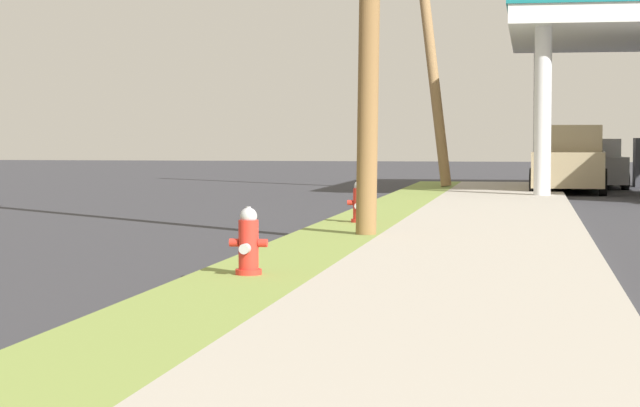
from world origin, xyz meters
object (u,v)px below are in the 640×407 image
car_navy_by_near_pump (577,163)px  truck_tan_on_apron (570,161)px  utility_pole_background (428,27)px  fire_hydrant_second (248,245)px  fire_hydrant_third (359,204)px  car_silver_by_far_pump (590,165)px

car_navy_by_near_pump → truck_tan_on_apron: size_ratio=0.82×
utility_pole_background → car_navy_by_near_pump: utility_pole_background is taller
fire_hydrant_second → car_navy_by_near_pump: size_ratio=0.17×
fire_hydrant_second → fire_hydrant_third: (0.06, 8.23, 0.00)m
fire_hydrant_second → truck_tan_on_apron: 23.84m
car_silver_by_far_pump → truck_tan_on_apron: 3.56m
car_navy_by_near_pump → truck_tan_on_apron: truck_tan_on_apron is taller
fire_hydrant_third → truck_tan_on_apron: truck_tan_on_apron is taller
fire_hydrant_second → car_navy_by_near_pump: car_navy_by_near_pump is taller
fire_hydrant_second → car_silver_by_far_pump: (4.96, 26.94, 0.28)m
utility_pole_background → car_silver_by_far_pump: (5.04, 2.76, -4.26)m
utility_pole_background → truck_tan_on_apron: bearing=-9.4°
fire_hydrant_third → car_navy_by_near_pump: 22.68m
car_navy_by_near_pump → truck_tan_on_apron: bearing=-93.9°
car_navy_by_near_pump → car_silver_by_far_pump: size_ratio=0.98×
fire_hydrant_second → utility_pole_background: size_ratio=0.08×
fire_hydrant_third → truck_tan_on_apron: size_ratio=0.14×
truck_tan_on_apron → car_silver_by_far_pump: bearing=77.5°
fire_hydrant_third → utility_pole_background: 16.58m
truck_tan_on_apron → utility_pole_background: bearing=170.6°
car_silver_by_far_pump → truck_tan_on_apron: bearing=-102.5°
car_silver_by_far_pump → utility_pole_background: bearing=-151.3°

